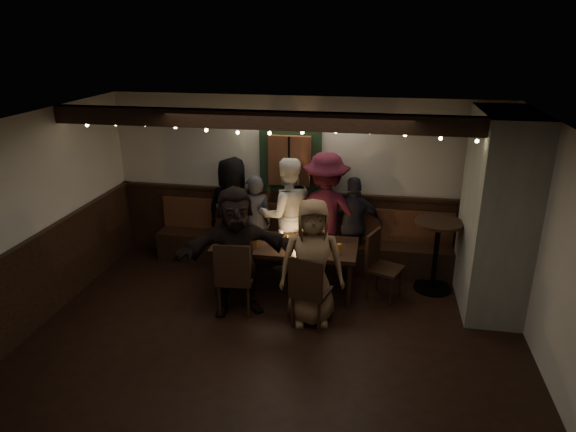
% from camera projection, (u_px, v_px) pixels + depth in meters
% --- Properties ---
extents(room, '(6.02, 5.01, 2.62)m').
position_uv_depth(room, '(371.00, 224.00, 6.83)').
color(room, black).
rests_on(room, ground).
extents(dining_table, '(1.99, 0.85, 0.86)m').
position_uv_depth(dining_table, '(285.00, 248.00, 7.15)').
color(dining_table, black).
rests_on(dining_table, ground).
extents(chair_near_left, '(0.50, 0.50, 1.02)m').
position_uv_depth(chair_near_left, '(234.00, 274.00, 6.55)').
color(chair_near_left, black).
rests_on(chair_near_left, ground).
extents(chair_near_right, '(0.53, 0.53, 0.97)m').
position_uv_depth(chair_near_right, '(308.00, 288.00, 6.27)').
color(chair_near_right, black).
rests_on(chair_near_right, ground).
extents(chair_end, '(0.55, 0.55, 0.94)m').
position_uv_depth(chair_end, '(379.00, 261.00, 7.02)').
color(chair_end, black).
rests_on(chair_end, ground).
extents(high_top, '(0.65, 0.65, 1.04)m').
position_uv_depth(high_top, '(437.00, 247.00, 7.16)').
color(high_top, black).
rests_on(high_top, ground).
extents(person_a, '(0.88, 0.61, 1.71)m').
position_uv_depth(person_a, '(233.00, 212.00, 7.94)').
color(person_a, black).
rests_on(person_a, ground).
extents(person_b, '(0.61, 0.48, 1.48)m').
position_uv_depth(person_b, '(255.00, 222.00, 7.84)').
color(person_b, '#31313B').
rests_on(person_b, ground).
extents(person_c, '(1.05, 0.95, 1.76)m').
position_uv_depth(person_c, '(287.00, 215.00, 7.74)').
color(person_c, silver).
rests_on(person_c, ground).
extents(person_d, '(1.26, 0.80, 1.85)m').
position_uv_depth(person_d, '(325.00, 213.00, 7.67)').
color(person_d, '#3C0F1D').
rests_on(person_d, ground).
extents(person_e, '(0.93, 0.54, 1.50)m').
position_uv_depth(person_e, '(354.00, 225.00, 7.68)').
color(person_e, '#24212C').
rests_on(person_e, ground).
extents(person_f, '(1.66, 1.09, 1.71)m').
position_uv_depth(person_f, '(236.00, 251.00, 6.54)').
color(person_f, black).
rests_on(person_f, ground).
extents(person_g, '(0.89, 0.67, 1.64)m').
position_uv_depth(person_g, '(312.00, 263.00, 6.31)').
color(person_g, olive).
rests_on(person_g, ground).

